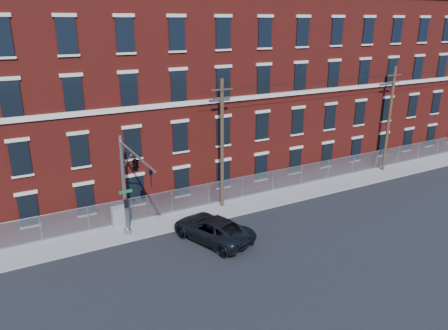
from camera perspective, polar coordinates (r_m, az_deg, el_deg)
ground at (r=29.04m, az=1.53°, el=-10.37°), size 140.00×140.00×0.00m
sidewalk at (r=39.20m, az=13.18°, el=-2.80°), size 65.00×3.00×0.12m
mill_building at (r=43.99m, az=6.20°, el=10.84°), size 55.30×14.32×16.30m
chain_link_fence at (r=39.76m, az=12.06°, el=-0.87°), size 59.06×0.06×1.85m
traffic_signal_mast at (r=26.52m, az=-12.08°, el=-0.93°), size 0.90×6.75×7.00m
utility_pole_near at (r=32.45m, az=-0.26°, el=3.04°), size 1.80×0.28×10.00m
utility_pole_mid at (r=43.69m, az=21.14°, el=5.89°), size 1.80×0.28×10.00m
overhead_wires at (r=43.08m, az=21.74°, el=10.78°), size 40.00×0.62×0.62m
pickup_truck at (r=29.08m, az=-1.56°, el=-8.50°), size 4.56×6.48×1.64m
utility_cabinet at (r=31.64m, az=-13.66°, el=-6.63°), size 1.19×0.63×1.46m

